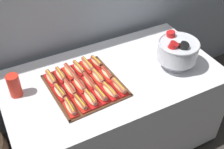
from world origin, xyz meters
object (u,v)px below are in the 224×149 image
hot_dog_14 (70,72)px  hot_dog_17 (97,62)px  hot_dog_6 (60,92)px  hot_dog_7 (70,88)px  buffet_table (113,109)px  hot_dog_9 (89,81)px  cup_stack (14,86)px  hot_dog_10 (98,77)px  hot_dog_5 (119,87)px  punch_bowl (177,50)px  serving_tray (85,86)px  hot_dog_16 (88,65)px  hot_dog_11 (107,74)px  hot_dog_12 (51,78)px  hot_dog_13 (61,75)px  hot_dog_8 (80,84)px  hot_dog_15 (79,68)px  hot_dog_1 (80,103)px  hot_dog_3 (100,94)px  hot_dog_4 (110,91)px  hot_dog_2 (91,98)px  hot_dog_0 (70,107)px

hot_dog_14 → hot_dog_17: 0.23m
hot_dog_6 → hot_dog_7: bearing=3.4°
buffet_table → hot_dog_9: 0.45m
cup_stack → hot_dog_10: bearing=-13.2°
hot_dog_5 → punch_bowl: 0.54m
hot_dog_5 → hot_dog_10: (-0.08, 0.16, -0.00)m
serving_tray → hot_dog_6: bearing=-176.6°
hot_dog_10 → hot_dog_16: same height
hot_dog_11 → hot_dog_12: (-0.38, 0.14, 0.00)m
hot_dog_6 → hot_dog_13: size_ratio=1.03×
buffet_table → hot_dog_8: size_ratio=9.01×
hot_dog_6 → hot_dog_10: (0.30, 0.02, 0.00)m
hot_dog_12 → hot_dog_13: 0.08m
buffet_table → hot_dog_14: bearing=152.2°
hot_dog_5 → hot_dog_15: size_ratio=1.02×
hot_dog_8 → hot_dog_12: hot_dog_8 is taller
hot_dog_7 → hot_dog_15: (0.14, 0.17, 0.00)m
buffet_table → hot_dog_12: size_ratio=9.58×
punch_bowl → hot_dog_1: bearing=-175.7°
hot_dog_5 → hot_dog_13: size_ratio=1.03×
hot_dog_3 → hot_dog_13: (-0.17, 0.32, -0.00)m
buffet_table → serving_tray: bearing=-176.8°
hot_dog_6 → cup_stack: bearing=150.8°
hot_dog_12 → hot_dog_15: bearing=3.4°
serving_tray → cup_stack: bearing=163.0°
buffet_table → serving_tray: serving_tray is taller
hot_dog_5 → hot_dog_12: size_ratio=1.03×
hot_dog_13 → hot_dog_3: bearing=-62.2°
hot_dog_3 → hot_dog_5: (0.15, 0.01, -0.00)m
hot_dog_13 → hot_dog_16: (0.22, 0.01, 0.00)m
hot_dog_7 → hot_dog_5: bearing=-25.4°
serving_tray → hot_dog_4: 0.20m
hot_dog_7 → hot_dog_17: bearing=32.2°
hot_dog_2 → hot_dog_12: hot_dog_2 is taller
hot_dog_17 → cup_stack: bearing=-176.7°
buffet_table → hot_dog_2: size_ratio=9.58×
cup_stack → buffet_table: bearing=-10.4°
hot_dog_5 → hot_dog_17: 0.33m
hot_dog_1 → hot_dog_16: (0.21, 0.34, 0.00)m
hot_dog_2 → hot_dog_16: (0.13, 0.34, 0.00)m
cup_stack → hot_dog_9: bearing=-15.6°
hot_dog_10 → hot_dog_13: size_ratio=0.99×
hot_dog_4 → hot_dog_6: (-0.31, 0.15, -0.00)m
serving_tray → hot_dog_17: (0.18, 0.18, 0.03)m
hot_dog_6 → hot_dog_7: (0.07, 0.00, 0.00)m
hot_dog_0 → hot_dog_16: hot_dog_16 is taller
hot_dog_16 → hot_dog_3: bearing=-99.4°
hot_dog_11 → hot_dog_7: bearing=-176.6°
hot_dog_9 → hot_dog_15: hot_dog_15 is taller
buffet_table → hot_dog_4: hot_dog_4 is taller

